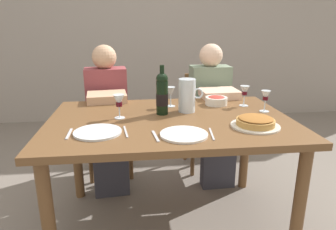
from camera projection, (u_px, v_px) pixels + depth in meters
ground_plane at (170, 222)px, 2.11m from camera, size 8.00×8.00×0.00m
back_wall at (148, 17)px, 4.07m from camera, size 8.00×0.10×2.80m
dining_table at (170, 132)px, 1.92m from camera, size 1.50×1.00×0.76m
wine_bottle at (162, 94)px, 1.94m from camera, size 0.08×0.08×0.32m
water_pitcher at (187, 97)px, 2.01m from camera, size 0.17×0.11×0.22m
baked_tart at (255, 122)px, 1.73m from camera, size 0.28×0.28×0.06m
salad_bowl at (216, 100)px, 2.20m from camera, size 0.16×0.16×0.07m
wine_glass_left_diner at (171, 93)px, 2.13m from camera, size 0.06×0.06×0.14m
wine_glass_right_diner at (119, 102)px, 1.86m from camera, size 0.07×0.07×0.15m
wine_glass_centre at (245, 92)px, 2.14m from camera, size 0.07×0.07×0.15m
wine_glass_spare at (266, 97)px, 2.00m from camera, size 0.06×0.06×0.14m
dinner_plate_left_setting at (184, 134)px, 1.60m from camera, size 0.25×0.25×0.01m
dinner_plate_right_setting at (98, 132)px, 1.63m from camera, size 0.26×0.26×0.01m
fork_left_setting at (156, 136)px, 1.59m from camera, size 0.03×0.16×0.00m
knife_left_setting at (212, 134)px, 1.62m from camera, size 0.03×0.18×0.00m
knife_right_setting at (126, 132)px, 1.65m from camera, size 0.03×0.18×0.00m
spoon_right_setting at (69, 134)px, 1.62m from camera, size 0.02×0.16×0.00m
chair_left at (108, 118)px, 2.76m from camera, size 0.44×0.44×0.87m
diner_left at (108, 113)px, 2.50m from camera, size 0.37×0.53×1.16m
chair_right at (205, 114)px, 2.88m from camera, size 0.41×0.41×0.87m
diner_right at (213, 109)px, 2.62m from camera, size 0.35×0.51×1.16m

